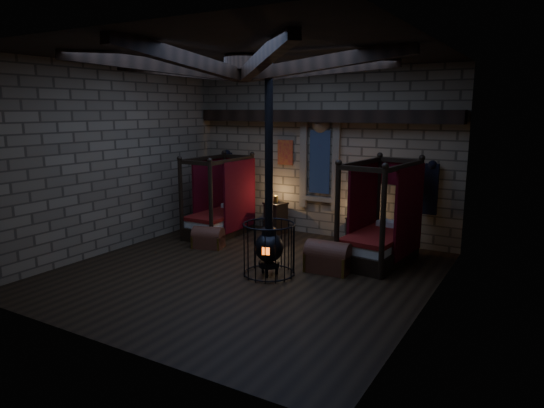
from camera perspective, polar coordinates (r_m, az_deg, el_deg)
The scene contains 8 objects.
room at distance 9.36m, azimuth -3.09°, elevation 14.32°, with size 7.02×7.02×4.29m.
bed_left at distance 12.66m, azimuth -6.08°, elevation -1.36°, with size 1.02×1.93×2.01m.
bed_right at distance 10.62m, azimuth 12.65°, elevation -3.82°, with size 1.29×2.15×2.14m.
trunk_left at distance 11.54m, azimuth -7.52°, elevation -4.00°, with size 0.79×0.61×0.51m.
trunk_right at distance 9.84m, azimuth 6.62°, elevation -6.30°, with size 0.91×0.60×0.64m.
nightstand_left at distance 12.73m, azimuth 0.44°, elevation -1.58°, with size 0.61×0.59×1.00m.
nightstand_right at distance 11.87m, azimuth 9.85°, elevation -3.09°, with size 0.46×0.44×0.72m.
stove at distance 9.48m, azimuth -0.36°, elevation -4.75°, with size 1.02×1.02×4.05m.
Camera 1 is at (5.13, -7.71, 3.22)m, focal length 32.00 mm.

